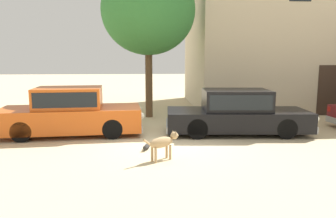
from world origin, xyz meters
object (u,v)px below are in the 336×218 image
object	(u,v)px
stray_cat	(147,147)
acacia_tree_left	(148,10)
parked_sedan_nearest	(70,112)
parked_sedan_second	(237,112)
stray_dog_spotted	(164,142)

from	to	relation	value
stray_cat	acacia_tree_left	world-z (taller)	acacia_tree_left
parked_sedan_nearest	stray_cat	xyz separation A→B (m)	(2.37, -1.86, -0.66)
parked_sedan_second	stray_cat	bearing A→B (deg)	-145.94
parked_sedan_nearest	stray_dog_spotted	world-z (taller)	parked_sedan_nearest
parked_sedan_second	acacia_tree_left	size ratio (longest dim) A/B	0.78
stray_dog_spotted	parked_sedan_second	bearing A→B (deg)	12.75
parked_sedan_second	stray_cat	xyz separation A→B (m)	(-2.87, -1.68, -0.62)
stray_dog_spotted	parked_sedan_nearest	bearing A→B (deg)	100.56
parked_sedan_nearest	parked_sedan_second	distance (m)	5.24
acacia_tree_left	parked_sedan_nearest	bearing A→B (deg)	-129.77
stray_cat	acacia_tree_left	xyz separation A→B (m)	(0.11, 4.84, 4.16)
parked_sedan_second	stray_cat	distance (m)	3.38
stray_cat	parked_sedan_second	bearing A→B (deg)	133.71
parked_sedan_nearest	parked_sedan_second	xyz separation A→B (m)	(5.24, -0.17, -0.04)
parked_sedan_second	stray_dog_spotted	distance (m)	3.62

